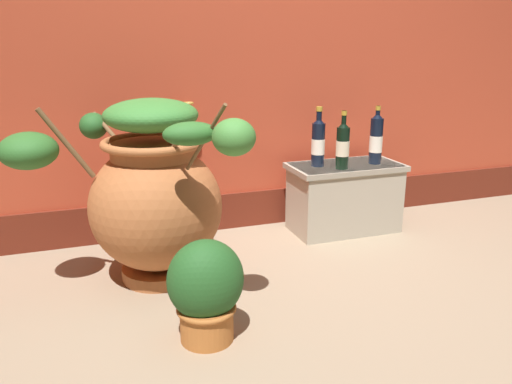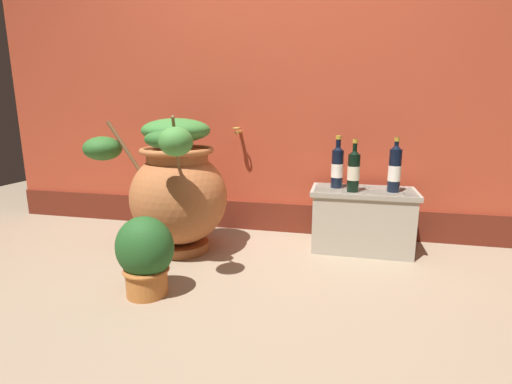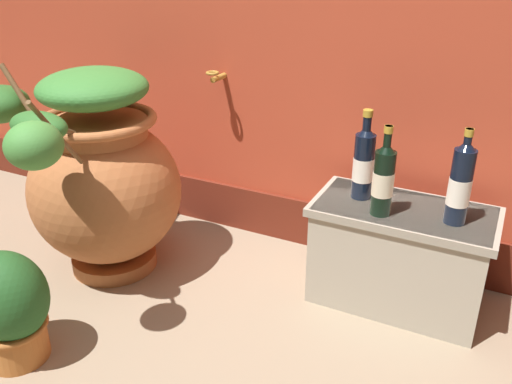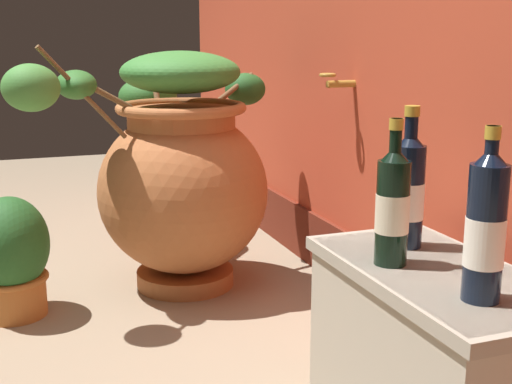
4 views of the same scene
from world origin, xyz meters
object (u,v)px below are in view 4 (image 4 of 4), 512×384
at_px(terracotta_urn, 180,172).
at_px(wine_bottle_left, 408,188).
at_px(potted_shrub, 11,255).
at_px(wine_bottle_middle, 486,226).
at_px(wine_bottle_right, 393,204).

relative_size(terracotta_urn, wine_bottle_left, 2.93).
bearing_deg(terracotta_urn, wine_bottle_left, 17.71).
bearing_deg(potted_shrub, wine_bottle_left, 45.58).
height_order(wine_bottle_middle, wine_bottle_right, wine_bottle_middle).
relative_size(wine_bottle_right, potted_shrub, 0.81).
height_order(terracotta_urn, potted_shrub, terracotta_urn).
height_order(wine_bottle_left, wine_bottle_right, wine_bottle_left).
bearing_deg(terracotta_urn, wine_bottle_right, 11.00).
height_order(terracotta_urn, wine_bottle_right, terracotta_urn).
height_order(wine_bottle_right, potted_shrub, wine_bottle_right).
distance_m(wine_bottle_right, potted_shrub, 1.29).
bearing_deg(potted_shrub, terracotta_urn, 99.54).
bearing_deg(wine_bottle_right, terracotta_urn, -169.00).
relative_size(wine_bottle_left, wine_bottle_right, 1.04).
height_order(wine_bottle_middle, potted_shrub, wine_bottle_middle).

